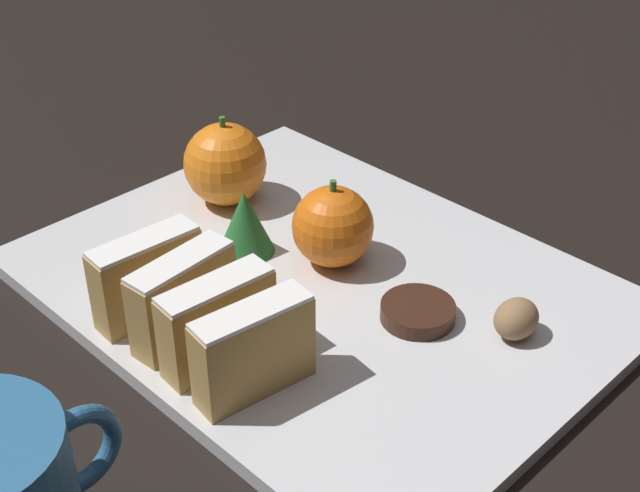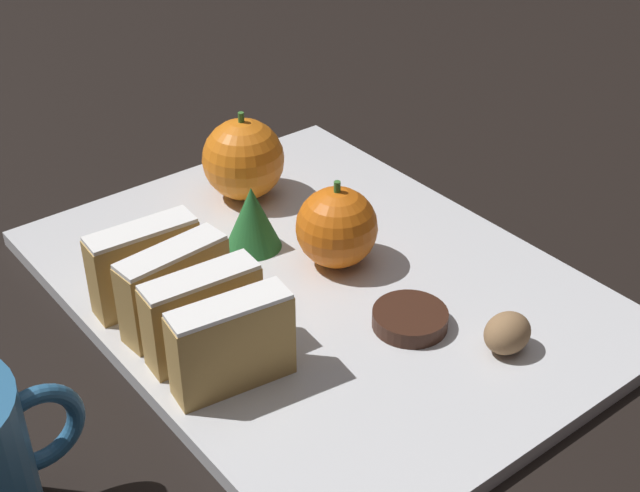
% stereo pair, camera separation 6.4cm
% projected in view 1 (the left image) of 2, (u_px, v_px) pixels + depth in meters
% --- Properties ---
extents(ground_plane, '(6.00, 6.00, 0.00)m').
position_uv_depth(ground_plane, '(320.00, 293.00, 0.67)').
color(ground_plane, black).
extents(serving_platter, '(0.32, 0.42, 0.01)m').
position_uv_depth(serving_platter, '(320.00, 286.00, 0.66)').
color(serving_platter, silver).
rests_on(serving_platter, ground_plane).
extents(stollen_slice_front, '(0.08, 0.03, 0.06)m').
position_uv_depth(stollen_slice_front, '(253.00, 350.00, 0.54)').
color(stollen_slice_front, tan).
rests_on(stollen_slice_front, serving_platter).
extents(stollen_slice_second, '(0.08, 0.03, 0.06)m').
position_uv_depth(stollen_slice_second, '(218.00, 323.00, 0.57)').
color(stollen_slice_second, tan).
rests_on(stollen_slice_second, serving_platter).
extents(stollen_slice_third, '(0.08, 0.03, 0.06)m').
position_uv_depth(stollen_slice_third, '(183.00, 298.00, 0.59)').
color(stollen_slice_third, tan).
rests_on(stollen_slice_third, serving_platter).
extents(stollen_slice_fourth, '(0.08, 0.03, 0.06)m').
position_uv_depth(stollen_slice_fourth, '(147.00, 277.00, 0.61)').
color(stollen_slice_fourth, tan).
rests_on(stollen_slice_fourth, serving_platter).
extents(orange_near, '(0.07, 0.07, 0.08)m').
position_uv_depth(orange_near, '(225.00, 164.00, 0.74)').
color(orange_near, orange).
rests_on(orange_near, serving_platter).
extents(orange_far, '(0.06, 0.06, 0.07)m').
position_uv_depth(orange_far, '(333.00, 226.00, 0.66)').
color(orange_far, orange).
rests_on(orange_far, serving_platter).
extents(walnut, '(0.03, 0.03, 0.03)m').
position_uv_depth(walnut, '(516.00, 319.00, 0.60)').
color(walnut, '#8E6B47').
rests_on(walnut, serving_platter).
extents(chocolate_cookie, '(0.05, 0.05, 0.01)m').
position_uv_depth(chocolate_cookie, '(418.00, 312.00, 0.62)').
color(chocolate_cookie, '#381E14').
rests_on(chocolate_cookie, serving_platter).
extents(evergreen_sprig, '(0.04, 0.04, 0.05)m').
position_uv_depth(evergreen_sprig, '(245.00, 222.00, 0.68)').
color(evergreen_sprig, '#23662D').
rests_on(evergreen_sprig, serving_platter).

